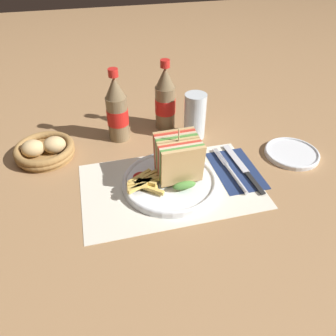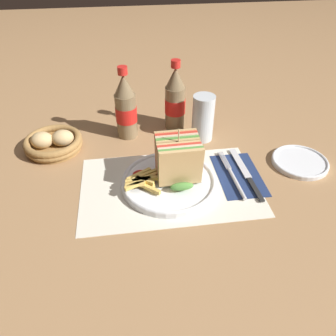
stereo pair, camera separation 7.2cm
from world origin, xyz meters
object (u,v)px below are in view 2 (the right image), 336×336
at_px(plate_main, 169,182).
at_px(fork, 234,178).
at_px(side_saucer, 300,162).
at_px(bread_basket, 53,143).
at_px(club_sandwich, 178,160).
at_px(knife, 246,174).
at_px(coke_bottle_far, 175,100).
at_px(glass_near, 203,121).
at_px(coke_bottle_near, 126,108).

bearing_deg(plate_main, fork, -1.51).
bearing_deg(side_saucer, bread_basket, 166.32).
relative_size(club_sandwich, knife, 0.63).
distance_m(coke_bottle_far, side_saucer, 0.40).
xyz_separation_m(glass_near, side_saucer, (0.24, -0.16, -0.05)).
bearing_deg(knife, fork, -159.33).
bearing_deg(knife, coke_bottle_far, 116.01).
xyz_separation_m(knife, bread_basket, (-0.51, 0.19, 0.02)).
xyz_separation_m(club_sandwich, knife, (0.18, 0.00, -0.06)).
height_order(club_sandwich, fork, club_sandwich).
relative_size(club_sandwich, bread_basket, 0.85).
xyz_separation_m(coke_bottle_near, coke_bottle_far, (0.15, 0.03, 0.00)).
height_order(fork, knife, fork).
height_order(club_sandwich, glass_near, club_sandwich).
relative_size(plate_main, glass_near, 1.73).
height_order(coke_bottle_near, coke_bottle_far, same).
height_order(coke_bottle_near, glass_near, coke_bottle_near).
bearing_deg(club_sandwich, fork, -6.07).
xyz_separation_m(club_sandwich, coke_bottle_near, (-0.12, 0.24, 0.02)).
bearing_deg(bread_basket, coke_bottle_near, 12.57).
xyz_separation_m(fork, bread_basket, (-0.47, 0.21, 0.01)).
relative_size(plate_main, fork, 1.22).
distance_m(glass_near, bread_basket, 0.44).
relative_size(coke_bottle_near, coke_bottle_far, 1.00).
xyz_separation_m(fork, knife, (0.04, 0.02, -0.00)).
height_order(plate_main, side_saucer, plate_main).
relative_size(coke_bottle_near, side_saucer, 1.44).
relative_size(knife, bread_basket, 1.34).
height_order(coke_bottle_near, side_saucer, coke_bottle_near).
bearing_deg(fork, knife, 20.67).
bearing_deg(fork, side_saucer, 10.15).
bearing_deg(fork, club_sandwich, 171.42).
distance_m(knife, glass_near, 0.21).
bearing_deg(side_saucer, glass_near, 145.47).
bearing_deg(coke_bottle_near, glass_near, -12.24).
xyz_separation_m(club_sandwich, side_saucer, (0.34, 0.03, -0.06)).
relative_size(fork, bread_basket, 1.20).
bearing_deg(knife, coke_bottle_near, 138.59).
bearing_deg(plate_main, coke_bottle_far, 78.35).
height_order(knife, coke_bottle_near, coke_bottle_near).
bearing_deg(plate_main, club_sandwich, 24.56).
relative_size(coke_bottle_near, bread_basket, 1.32).
relative_size(plate_main, club_sandwich, 1.73).
height_order(coke_bottle_far, bread_basket, coke_bottle_far).
distance_m(plate_main, coke_bottle_far, 0.30).
height_order(plate_main, club_sandwich, club_sandwich).
height_order(knife, bread_basket, bread_basket).
relative_size(knife, coke_bottle_near, 1.01).
distance_m(fork, bread_basket, 0.52).
distance_m(coke_bottle_near, coke_bottle_far, 0.15).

